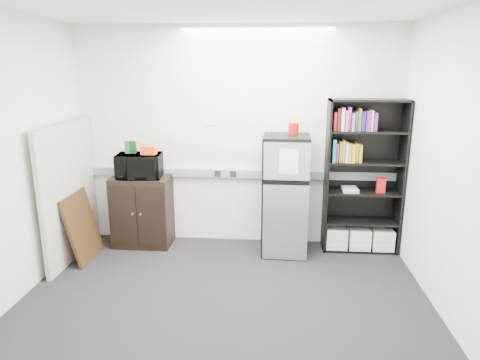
{
  "coord_description": "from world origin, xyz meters",
  "views": [
    {
      "loc": [
        0.45,
        -3.5,
        2.2
      ],
      "look_at": [
        0.1,
        0.9,
        1.03
      ],
      "focal_mm": 32.0,
      "sensor_mm": 36.0,
      "label": 1
    }
  ],
  "objects_px": {
    "cabinet": "(143,211)",
    "refrigerator": "(285,195)",
    "bookshelf": "(363,178)",
    "cubicle_partition": "(69,191)",
    "microwave": "(139,166)"
  },
  "relations": [
    {
      "from": "cabinet",
      "to": "refrigerator",
      "type": "bearing_deg",
      "value": -2.57
    },
    {
      "from": "bookshelf",
      "to": "cabinet",
      "type": "distance_m",
      "value": 2.75
    },
    {
      "from": "cabinet",
      "to": "bookshelf",
      "type": "bearing_deg",
      "value": 1.36
    },
    {
      "from": "refrigerator",
      "to": "bookshelf",
      "type": "bearing_deg",
      "value": 10.76
    },
    {
      "from": "bookshelf",
      "to": "refrigerator",
      "type": "distance_m",
      "value": 0.96
    },
    {
      "from": "cubicle_partition",
      "to": "refrigerator",
      "type": "relative_size",
      "value": 1.13
    },
    {
      "from": "cubicle_partition",
      "to": "microwave",
      "type": "relative_size",
      "value": 3.05
    },
    {
      "from": "cubicle_partition",
      "to": "refrigerator",
      "type": "distance_m",
      "value": 2.53
    },
    {
      "from": "cubicle_partition",
      "to": "microwave",
      "type": "xyz_separation_m",
      "value": [
        0.72,
        0.4,
        0.22
      ]
    },
    {
      "from": "refrigerator",
      "to": "microwave",
      "type": "bearing_deg",
      "value": 179.85
    },
    {
      "from": "cubicle_partition",
      "to": "microwave",
      "type": "distance_m",
      "value": 0.85
    },
    {
      "from": "cubicle_partition",
      "to": "microwave",
      "type": "bearing_deg",
      "value": 29.53
    },
    {
      "from": "refrigerator",
      "to": "cabinet",
      "type": "bearing_deg",
      "value": 179.34
    },
    {
      "from": "cubicle_partition",
      "to": "cabinet",
      "type": "relative_size",
      "value": 1.82
    },
    {
      "from": "cubicle_partition",
      "to": "cabinet",
      "type": "bearing_deg",
      "value": 30.48
    }
  ]
}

